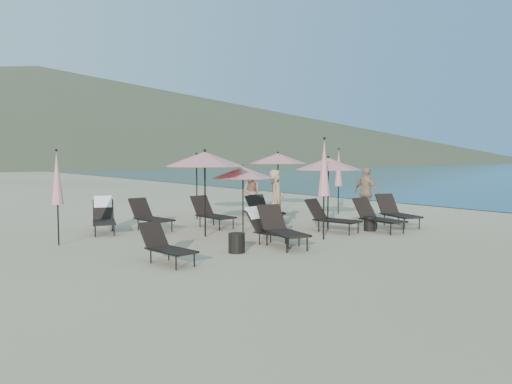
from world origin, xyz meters
TOP-DOWN VIEW (x-y plane):
  - ground at (0.00, 0.00)m, footprint 800.00×800.00m
  - volcanic_headland at (71.37, 302.62)m, footprint 690.00×690.00m
  - lounger_0 at (-5.56, -0.51)m, footprint 0.78×1.55m
  - lounger_1 at (-2.30, 0.06)m, footprint 0.91×1.63m
  - lounger_2 at (-2.25, -0.38)m, footprint 1.02×1.87m
  - lounger_3 at (0.56, 0.68)m, footprint 1.03×1.81m
  - lounger_4 at (1.80, -0.08)m, footprint 0.77×1.77m
  - lounger_5 at (3.23, 0.30)m, footprint 1.20×1.92m
  - lounger_6 at (-5.09, 4.70)m, footprint 1.11×1.82m
  - lounger_7 at (-3.77, 4.29)m, footprint 0.89×1.78m
  - lounger_8 at (-1.85, 3.75)m, footprint 0.79×1.78m
  - lounger_9 at (0.36, 3.85)m, footprint 0.71×1.61m
  - lounger_10 at (0.67, 4.15)m, footprint 0.77×1.62m
  - umbrella_open_0 at (-3.02, 2.15)m, footprint 2.34×2.34m
  - umbrella_open_1 at (-1.73, 2.10)m, footprint 1.92×1.92m
  - umbrella_open_2 at (1.21, 1.47)m, footprint 2.18×2.18m
  - umbrella_open_3 at (-1.19, 5.87)m, footprint 2.29×2.29m
  - umbrella_open_4 at (2.44, 5.62)m, footprint 2.35×2.35m
  - umbrella_closed_0 at (-0.62, -0.23)m, footprint 0.33×0.33m
  - umbrella_closed_1 at (4.21, 3.94)m, footprint 0.31×0.31m
  - umbrella_closed_2 at (-6.82, 3.16)m, footprint 0.29×0.29m
  - side_table_0 at (-3.64, -0.40)m, footprint 0.40×0.40m
  - side_table_1 at (1.69, 0.11)m, footprint 0.37×0.37m
  - beachgoer_a at (-0.67, 1.81)m, footprint 0.83×0.78m
  - beachgoer_b at (1.55, 6.24)m, footprint 0.75×0.91m
  - beachgoer_c at (4.40, 2.64)m, footprint 0.51×1.14m

SIDE VIEW (x-z plane):
  - ground at x=0.00m, z-range 0.00..0.00m
  - side_table_1 at x=1.69m, z-range 0.00..0.45m
  - side_table_0 at x=-3.64m, z-range 0.00..0.47m
  - lounger_0 at x=-5.56m, z-range -0.03..0.82m
  - lounger_10 at x=0.67m, z-range -0.03..0.87m
  - lounger_9 at x=0.36m, z-range -0.03..0.87m
  - lounger_7 at x=-3.77m, z-range -0.03..0.95m
  - lounger_3 at x=0.56m, z-range -0.03..0.95m
  - lounger_1 at x=-2.30m, z-range -0.02..0.94m
  - lounger_4 at x=1.80m, z-range -0.03..0.96m
  - lounger_8 at x=-1.85m, z-range -0.03..0.96m
  - lounger_2 at x=-2.25m, z-range -0.03..0.99m
  - lounger_5 at x=3.23m, z-range -0.03..1.00m
  - lounger_6 at x=-5.09m, z-range -0.02..1.05m
  - beachgoer_b at x=1.55m, z-range 0.00..1.72m
  - beachgoer_a at x=-0.67m, z-range 0.00..1.90m
  - beachgoer_c at x=4.40m, z-range 0.00..1.92m
  - umbrella_closed_2 at x=-6.82m, z-range 0.49..2.99m
  - umbrella_open_1 at x=-1.73m, z-range 0.79..2.86m
  - umbrella_closed_1 at x=4.21m, z-range 0.52..3.17m
  - umbrella_closed_0 at x=-0.62m, z-range 0.56..3.40m
  - umbrella_open_2 at x=1.21m, z-range 0.90..3.24m
  - umbrella_open_3 at x=-1.19m, z-range 0.95..3.41m
  - umbrella_open_0 at x=-3.02m, z-range 0.97..3.49m
  - umbrella_open_4 at x=2.44m, z-range 0.97..3.50m
  - volcanic_headland at x=71.37m, z-range -1.01..53.99m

